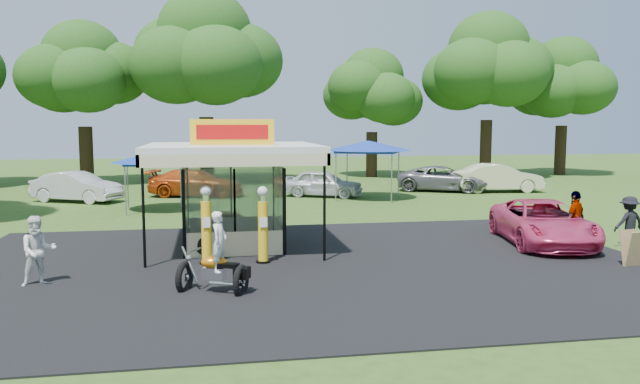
% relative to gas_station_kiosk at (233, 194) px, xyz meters
% --- Properties ---
extents(ground, '(120.00, 120.00, 0.00)m').
position_rel_gas_station_kiosk_xyz_m(ground, '(2.00, -4.99, -1.78)').
color(ground, '#2E4C18').
rests_on(ground, ground).
extents(asphalt_apron, '(20.00, 14.00, 0.04)m').
position_rel_gas_station_kiosk_xyz_m(asphalt_apron, '(2.00, -2.99, -1.76)').
color(asphalt_apron, black).
rests_on(asphalt_apron, ground).
extents(gas_station_kiosk, '(5.40, 5.40, 4.18)m').
position_rel_gas_station_kiosk_xyz_m(gas_station_kiosk, '(0.00, 0.00, 0.00)').
color(gas_station_kiosk, white).
rests_on(gas_station_kiosk, ground).
extents(gas_pump_left, '(0.43, 0.43, 2.30)m').
position_rel_gas_station_kiosk_xyz_m(gas_pump_left, '(-0.84, -2.36, -0.68)').
color(gas_pump_left, black).
rests_on(gas_pump_left, ground).
extents(gas_pump_right, '(0.42, 0.42, 2.26)m').
position_rel_gas_station_kiosk_xyz_m(gas_pump_right, '(0.76, -2.47, -0.70)').
color(gas_pump_right, black).
rests_on(gas_pump_right, ground).
extents(motorcycle, '(1.81, 1.39, 2.06)m').
position_rel_gas_station_kiosk_xyz_m(motorcycle, '(-0.59, -5.44, -0.98)').
color(motorcycle, black).
rests_on(motorcycle, ground).
extents(spare_tires, '(0.97, 0.73, 0.79)m').
position_rel_gas_station_kiosk_xyz_m(spare_tires, '(-0.82, -1.39, -1.40)').
color(spare_tires, black).
rests_on(spare_tires, ground).
extents(a_frame_sign, '(0.60, 0.58, 1.04)m').
position_rel_gas_station_kiosk_xyz_m(a_frame_sign, '(11.03, -4.71, -1.26)').
color(a_frame_sign, '#593819').
rests_on(a_frame_sign, ground).
extents(kiosk_car, '(2.82, 1.13, 0.96)m').
position_rel_gas_station_kiosk_xyz_m(kiosk_car, '(-0.00, 2.21, -1.30)').
color(kiosk_car, yellow).
rests_on(kiosk_car, ground).
extents(pink_sedan, '(3.46, 5.73, 1.49)m').
position_rel_gas_station_kiosk_xyz_m(pink_sedan, '(10.23, -1.25, -1.04)').
color(pink_sedan, '#D73A6B').
rests_on(pink_sedan, ground).
extents(spectator_west, '(1.06, 0.96, 1.77)m').
position_rel_gas_station_kiosk_xyz_m(spectator_west, '(-4.98, -3.94, -0.90)').
color(spectator_west, white).
rests_on(spectator_west, ground).
extents(spectator_east_a, '(1.16, 0.76, 1.68)m').
position_rel_gas_station_kiosk_xyz_m(spectator_east_a, '(12.81, -2.09, -0.94)').
color(spectator_east_a, black).
rests_on(spectator_east_a, ground).
extents(spectator_east_b, '(1.17, 1.00, 1.88)m').
position_rel_gas_station_kiosk_xyz_m(spectator_east_b, '(10.97, -1.94, -0.84)').
color(spectator_east_b, gray).
rests_on(spectator_east_b, ground).
extents(bg_car_a, '(4.95, 3.62, 1.56)m').
position_rel_gas_station_kiosk_xyz_m(bg_car_a, '(-7.51, 13.57, -1.00)').
color(bg_car_a, silver).
rests_on(bg_car_a, ground).
extents(bg_car_b, '(5.61, 3.36, 1.52)m').
position_rel_gas_station_kiosk_xyz_m(bg_car_b, '(-1.47, 14.92, -1.02)').
color(bg_car_b, '#B93F0E').
rests_on(bg_car_b, ground).
extents(bg_car_c, '(4.75, 3.53, 1.50)m').
position_rel_gas_station_kiosk_xyz_m(bg_car_c, '(5.45, 13.61, -1.03)').
color(bg_car_c, silver).
rests_on(bg_car_c, ground).
extents(bg_car_d, '(5.95, 4.68, 1.50)m').
position_rel_gas_station_kiosk_xyz_m(bg_car_d, '(13.09, 15.15, -1.03)').
color(bg_car_d, slate).
rests_on(bg_car_d, ground).
extents(bg_car_e, '(5.22, 2.21, 1.68)m').
position_rel_gas_station_kiosk_xyz_m(bg_car_e, '(16.13, 14.14, -0.94)').
color(bg_car_e, beige).
rests_on(bg_car_e, ground).
extents(tent_west, '(3.87, 3.87, 2.71)m').
position_rel_gas_station_kiosk_xyz_m(tent_west, '(-3.26, 9.55, 0.67)').
color(tent_west, gray).
rests_on(tent_west, ground).
extents(tent_east, '(4.49, 4.49, 3.14)m').
position_rel_gas_station_kiosk_xyz_m(tent_east, '(7.68, 12.22, 1.06)').
color(tent_east, gray).
rests_on(tent_east, ground).
extents(oak_far_b, '(8.92, 8.92, 10.64)m').
position_rel_gas_station_kiosk_xyz_m(oak_far_b, '(-8.91, 24.08, 5.01)').
color(oak_far_b, black).
rests_on(oak_far_b, ground).
extents(oak_far_c, '(10.77, 10.77, 12.69)m').
position_rel_gas_station_kiosk_xyz_m(oak_far_c, '(-0.87, 23.18, 6.27)').
color(oak_far_c, black).
rests_on(oak_far_c, ground).
extents(oak_far_d, '(7.95, 7.95, 9.46)m').
position_rel_gas_station_kiosk_xyz_m(oak_far_d, '(11.47, 25.84, 4.25)').
color(oak_far_d, black).
rests_on(oak_far_d, ground).
extents(oak_far_e, '(10.07, 10.07, 11.99)m').
position_rel_gas_station_kiosk_xyz_m(oak_far_e, '(19.78, 23.80, 5.87)').
color(oak_far_e, black).
rests_on(oak_far_e, ground).
extents(oak_far_f, '(8.77, 8.77, 10.57)m').
position_rel_gas_station_kiosk_xyz_m(oak_far_f, '(26.75, 25.17, 5.00)').
color(oak_far_f, black).
rests_on(oak_far_f, ground).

